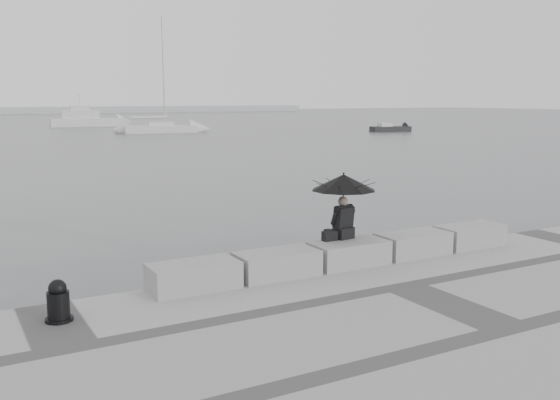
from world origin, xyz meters
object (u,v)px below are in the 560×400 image
sailboat_right (161,128)px  small_motorboat (390,129)px  motor_cruiser (88,120)px  seated_person (344,189)px  mooring_bollard (58,304)px

sailboat_right → small_motorboat: 26.45m
sailboat_right → motor_cruiser: 20.62m
seated_person → motor_cruiser: motor_cruiser is taller
seated_person → motor_cruiser: bearing=72.4°
mooring_bollard → sailboat_right: bearing=70.2°
seated_person → mooring_bollard: seated_person is taller
sailboat_right → small_motorboat: bearing=-13.5°
seated_person → small_motorboat: 61.36m
mooring_bollard → motor_cruiser: motor_cruiser is taller
seated_person → mooring_bollard: 6.06m
sailboat_right → motor_cruiser: bearing=110.4°
seated_person → sailboat_right: 59.64m
sailboat_right → motor_cruiser: (-3.64, 20.29, 0.37)m
mooring_bollard → motor_cruiser: (17.45, 78.76, 0.11)m
mooring_bollard → small_motorboat: size_ratio=0.14×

